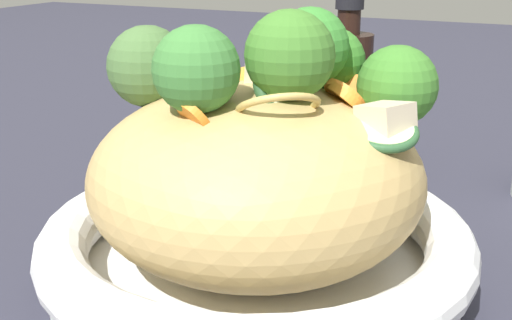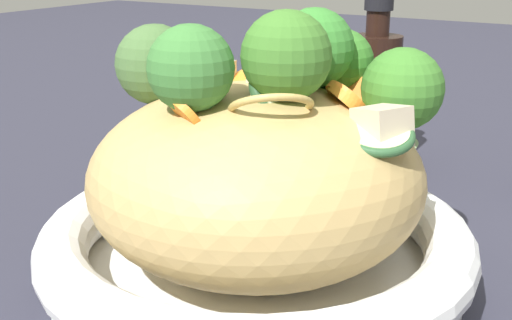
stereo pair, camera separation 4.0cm
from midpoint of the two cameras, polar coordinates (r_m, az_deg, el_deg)
The scene contains 8 objects.
ground_plane at distance 0.44m, azimuth 2.68°, elevation -10.62°, with size 3.00×3.00×0.00m, color #2C2C39.
serving_bowl at distance 0.42m, azimuth 2.73°, elevation -7.68°, with size 0.27×0.27×0.05m.
noodle_heap at distance 0.41m, azimuth 2.84°, elevation -1.55°, with size 0.20×0.20×0.12m.
broccoli_florets at distance 0.40m, azimuth 4.79°, elevation 7.91°, with size 0.21×0.16×0.09m.
carrot_coins at distance 0.40m, azimuth 7.67°, elevation 5.36°, with size 0.11×0.13×0.03m.
zucchini_slices at distance 0.39m, azimuth 3.82°, elevation 5.28°, with size 0.18×0.06×0.04m.
chicken_chunks at distance 0.42m, azimuth 5.34°, elevation 6.43°, with size 0.16×0.09×0.05m.
soy_sauce_bottle at distance 0.64m, azimuth 11.83°, elevation 5.21°, with size 0.05×0.05×0.16m.
Camera 2 is at (0.20, -0.33, 0.21)m, focal length 46.71 mm.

